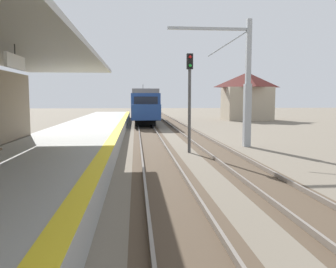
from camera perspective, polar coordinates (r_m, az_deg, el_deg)
station_platform at (r=14.21m, az=-19.08°, el=-4.35°), size 5.00×80.00×0.91m
track_pair_nearest_platform at (r=17.84m, az=-2.00°, el=-3.33°), size 2.34×120.00×0.16m
track_pair_middle at (r=18.34m, az=8.68°, el=-3.14°), size 2.34×120.00×0.16m
approaching_train at (r=43.04m, az=-3.95°, el=4.83°), size 2.93×19.60×4.76m
rail_signal_post at (r=18.54m, az=3.53°, el=6.76°), size 0.32×0.34×5.20m
catenary_pylon_far_side at (r=21.40m, az=12.07°, el=7.60°), size 5.00×0.40×7.50m
distant_trackside_house at (r=48.75m, az=12.71°, el=6.17°), size 6.60×5.28×6.40m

